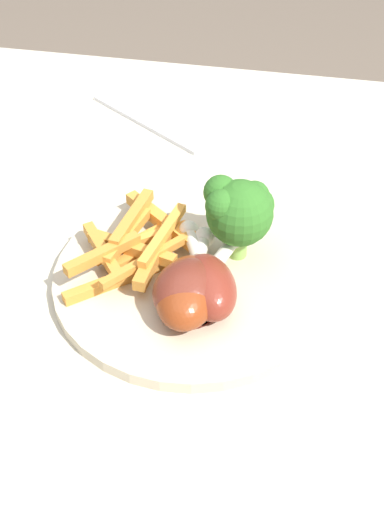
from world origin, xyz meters
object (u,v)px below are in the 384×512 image
at_px(chicken_drumstick_far, 207,283).
at_px(fork, 145,123).
at_px(chicken_drumstick_near, 189,289).
at_px(chicken_drumstick_extra, 197,287).
at_px(dinner_plate, 192,277).
at_px(dining_table, 206,318).
at_px(carrot_fries_pile, 137,245).
at_px(broccoli_floret_front, 238,208).

relative_size(chicken_drumstick_far, fork, 0.66).
distance_m(chicken_drumstick_near, chicken_drumstick_extra, 0.01).
xyz_separation_m(dinner_plate, chicken_drumstick_near, (-0.01, 0.04, 0.03)).
relative_size(chicken_drumstick_near, chicken_drumstick_far, 1.02).
bearing_deg(dining_table, chicken_drumstick_near, 89.97).
xyz_separation_m(chicken_drumstick_far, fork, (0.13, -0.30, -0.03)).
height_order(dining_table, chicken_drumstick_near, chicken_drumstick_near).
relative_size(carrot_fries_pile, chicken_drumstick_far, 1.19).
relative_size(dining_table, fork, 6.30).
distance_m(carrot_fries_pile, fork, 0.27).
xyz_separation_m(carrot_fries_pile, chicken_drumstick_extra, (-0.07, 0.05, 0.00)).
bearing_deg(broccoli_floret_front, chicken_drumstick_far, 77.21).
height_order(dinner_plate, carrot_fries_pile, carrot_fries_pile).
bearing_deg(dinner_plate, broccoli_floret_front, -133.08).
distance_m(dining_table, carrot_fries_pile, 0.15).
bearing_deg(fork, broccoli_floret_front, -22.91).
bearing_deg(chicken_drumstick_extra, fork, -67.53).
bearing_deg(broccoli_floret_front, chicken_drumstick_near, 69.95).
xyz_separation_m(dinner_plate, carrot_fries_pile, (0.05, -0.01, 0.02)).
bearing_deg(carrot_fries_pile, chicken_drumstick_far, 150.82).
height_order(dinner_plate, broccoli_floret_front, broccoli_floret_front).
relative_size(dinner_plate, fork, 1.34).
relative_size(dinner_plate, chicken_drumstick_far, 2.02).
distance_m(dining_table, chicken_drumstick_near, 0.16).
height_order(chicken_drumstick_far, chicken_drumstick_extra, chicken_drumstick_extra).
distance_m(dinner_plate, carrot_fries_pile, 0.06).
bearing_deg(chicken_drumstick_far, chicken_drumstick_near, 39.10).
relative_size(dinner_plate, chicken_drumstick_extra, 2.00).
bearing_deg(dinner_plate, dining_table, -96.93).
height_order(dinner_plate, fork, dinner_plate).
relative_size(dining_table, dinner_plate, 4.69).
xyz_separation_m(chicken_drumstick_near, fork, (0.12, -0.31, -0.03)).
xyz_separation_m(broccoli_floret_front, fork, (0.15, -0.23, -0.06)).
xyz_separation_m(carrot_fries_pile, chicken_drumstick_near, (-0.06, 0.05, 0.00)).
height_order(carrot_fries_pile, fork, carrot_fries_pile).
height_order(broccoli_floret_front, fork, broccoli_floret_front).
distance_m(chicken_drumstick_near, fork, 0.34).
height_order(broccoli_floret_front, chicken_drumstick_far, broccoli_floret_front).
distance_m(dining_table, dinner_plate, 0.12).
distance_m(dining_table, chicken_drumstick_extra, 0.16).
bearing_deg(dinner_plate, chicken_drumstick_far, 121.46).
distance_m(chicken_drumstick_far, fork, 0.33).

